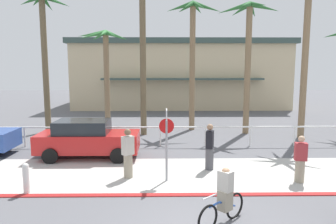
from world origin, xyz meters
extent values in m
plane|color=#5B5B60|center=(0.00, 10.00, 0.00)|extent=(80.00, 80.00, 0.00)
cube|color=beige|center=(0.00, 4.20, 0.01)|extent=(44.00, 4.00, 0.02)
cube|color=maroon|center=(0.00, 2.20, 0.01)|extent=(44.00, 0.24, 0.03)
cube|color=beige|center=(0.73, 27.14, 3.11)|extent=(20.87, 10.27, 6.23)
cube|color=#384C47|center=(0.73, 27.14, 6.48)|extent=(21.47, 10.87, 0.50)
cube|color=#384C47|center=(0.73, 21.50, 3.00)|extent=(14.61, 1.20, 0.16)
cylinder|color=white|center=(0.00, 8.50, 1.00)|extent=(20.65, 0.08, 0.08)
cylinder|color=white|center=(-8.03, 8.50, 0.50)|extent=(0.08, 0.08, 1.00)
cylinder|color=white|center=(-5.74, 8.50, 0.50)|extent=(0.08, 0.08, 1.00)
cylinder|color=white|center=(-3.44, 8.50, 0.50)|extent=(0.08, 0.08, 1.00)
cylinder|color=white|center=(-1.15, 8.50, 0.50)|extent=(0.08, 0.08, 1.00)
cylinder|color=white|center=(1.15, 8.50, 0.50)|extent=(0.08, 0.08, 1.00)
cylinder|color=white|center=(3.44, 8.50, 0.50)|extent=(0.08, 0.08, 1.00)
cylinder|color=white|center=(5.74, 8.50, 0.50)|extent=(0.08, 0.08, 1.00)
cylinder|color=gray|center=(-0.89, 3.47, 1.10)|extent=(0.08, 0.08, 2.20)
cube|color=white|center=(-0.89, 3.47, 2.38)|extent=(0.04, 0.56, 0.36)
cylinder|color=red|center=(-0.89, 3.47, 1.98)|extent=(0.52, 0.03, 0.52)
cylinder|color=white|center=(-5.35, 2.41, 0.42)|extent=(0.20, 0.20, 0.85)
sphere|color=white|center=(-5.35, 2.41, 0.90)|extent=(0.20, 0.20, 0.20)
cylinder|color=brown|center=(-8.23, 12.36, 4.11)|extent=(0.36, 0.36, 8.22)
cone|color=#2D6B33|center=(-7.61, 12.36, 7.97)|extent=(1.37, 0.32, 0.79)
cone|color=#2D6B33|center=(-7.59, 13.01, 8.04)|extent=(1.56, 1.56, 0.68)
cone|color=#2D6B33|center=(-8.23, 13.26, 7.95)|extent=(0.32, 1.89, 0.84)
cone|color=#2D6B33|center=(-8.69, 12.82, 8.02)|extent=(1.20, 1.20, 0.71)
cone|color=#2D6B33|center=(-8.88, 12.36, 7.96)|extent=(1.40, 0.32, 0.81)
cylinder|color=#846B4C|center=(-4.72, 13.65, 3.13)|extent=(0.36, 0.36, 6.26)
cone|color=#387F3D|center=(-4.06, 13.65, 6.05)|extent=(1.43, 0.32, 0.73)
cone|color=#387F3D|center=(-4.08, 14.29, 6.08)|extent=(1.56, 1.56, 0.69)
cone|color=#387F3D|center=(-4.72, 14.33, 6.05)|extent=(0.32, 1.45, 0.73)
cone|color=#387F3D|center=(-5.27, 14.20, 6.06)|extent=(1.37, 1.37, 0.71)
cone|color=#387F3D|center=(-5.63, 13.65, 6.13)|extent=(1.85, 0.32, 0.58)
cone|color=#387F3D|center=(-5.38, 13.00, 6.01)|extent=(1.59, 1.59, 0.81)
cone|color=#387F3D|center=(-4.72, 12.82, 6.09)|extent=(0.32, 1.73, 0.65)
cone|color=#387F3D|center=(-4.29, 13.22, 6.07)|extent=(1.16, 1.16, 0.69)
cylinder|color=brown|center=(-2.19, 11.46, 4.61)|extent=(0.36, 0.36, 9.23)
cylinder|color=#846B4C|center=(0.84, 12.97, 3.98)|extent=(0.36, 0.36, 7.95)
cone|color=#2D6B33|center=(1.73, 12.97, 7.69)|extent=(1.86, 0.32, 0.83)
cone|color=#2D6B33|center=(1.17, 13.54, 7.74)|extent=(0.98, 1.38, 0.73)
cone|color=#2D6B33|center=(0.42, 13.70, 7.80)|extent=(1.15, 1.67, 0.63)
cone|color=#2D6B33|center=(0.04, 12.97, 7.71)|extent=(1.71, 0.32, 0.80)
cone|color=#2D6B33|center=(0.54, 12.45, 7.73)|extent=(0.94, 1.30, 0.75)
cone|color=#2D6B33|center=(1.16, 12.42, 7.69)|extent=(0.97, 1.37, 0.83)
cylinder|color=#846B4C|center=(4.05, 11.72, 3.83)|extent=(0.36, 0.36, 7.67)
cone|color=#2D6B33|center=(4.92, 11.72, 7.47)|extent=(1.82, 0.32, 0.71)
cone|color=#2D6B33|center=(4.38, 12.29, 7.40)|extent=(0.99, 1.40, 0.84)
cone|color=#2D6B33|center=(3.67, 12.37, 7.44)|extent=(1.08, 1.55, 0.76)
cone|color=#2D6B33|center=(3.10, 11.72, 7.40)|extent=(1.99, 0.32, 0.85)
cone|color=#2D6B33|center=(3.65, 11.02, 7.49)|extent=(1.12, 1.61, 0.67)
cone|color=#2D6B33|center=(4.35, 11.19, 7.54)|extent=(0.92, 1.27, 0.57)
cylinder|color=#846B4C|center=(6.91, 10.46, 4.70)|extent=(0.36, 0.36, 9.39)
cylinder|color=black|center=(-8.66, 7.88, 0.33)|extent=(0.66, 0.22, 0.66)
cube|color=red|center=(-4.31, 6.48, 0.73)|extent=(4.40, 1.80, 0.80)
cube|color=#1E2328|center=(-4.56, 6.48, 1.41)|extent=(2.29, 1.58, 0.56)
cylinder|color=black|center=(-2.90, 7.38, 0.33)|extent=(0.66, 0.22, 0.66)
cylinder|color=black|center=(-2.90, 5.58, 0.33)|extent=(0.66, 0.22, 0.66)
cylinder|color=black|center=(-5.72, 7.38, 0.33)|extent=(0.66, 0.22, 0.66)
cylinder|color=black|center=(-5.72, 5.58, 0.33)|extent=(0.66, 0.22, 0.66)
torus|color=black|center=(0.08, -0.05, 0.33)|extent=(0.58, 0.52, 0.72)
torus|color=black|center=(0.90, 0.69, 0.33)|extent=(0.58, 0.52, 0.72)
cylinder|color=#2851A8|center=(0.65, 0.46, 0.48)|extent=(0.55, 0.50, 0.35)
cylinder|color=#2851A8|center=(0.26, 0.11, 0.62)|extent=(0.32, 0.29, 0.07)
cylinder|color=#2851A8|center=(0.58, 0.40, 0.55)|extent=(0.05, 0.05, 0.44)
cylinder|color=silver|center=(0.12, -0.01, 0.88)|extent=(0.40, 0.36, 0.04)
cube|color=gray|center=(0.58, 0.40, 0.61)|extent=(0.43, 0.42, 0.52)
cube|color=#B7B2A8|center=(0.58, 0.40, 1.13)|extent=(0.42, 0.43, 0.52)
sphere|color=#9E7556|center=(0.58, 0.40, 1.36)|extent=(0.22, 0.22, 0.22)
cylinder|color=gray|center=(-2.28, 3.81, 0.44)|extent=(0.45, 0.45, 0.87)
cube|color=#B7B2A8|center=(-2.28, 3.81, 1.21)|extent=(0.47, 0.46, 0.67)
sphere|color=brown|center=(-2.28, 3.81, 1.70)|extent=(0.24, 0.24, 0.24)
cylinder|color=gray|center=(3.75, 3.27, 0.40)|extent=(0.37, 0.37, 0.80)
cube|color=#A33338|center=(3.75, 3.27, 1.11)|extent=(0.44, 0.33, 0.62)
sphere|color=#D6A884|center=(3.75, 3.27, 1.55)|extent=(0.22, 0.22, 0.22)
cylinder|color=#4C4C51|center=(0.80, 4.69, 0.44)|extent=(0.40, 0.40, 0.88)
cube|color=black|center=(0.80, 4.69, 1.22)|extent=(0.37, 0.46, 0.68)
sphere|color=#9E7556|center=(0.80, 4.69, 1.71)|extent=(0.24, 0.24, 0.24)
camera|label=1|loc=(-0.99, -7.26, 3.95)|focal=33.77mm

